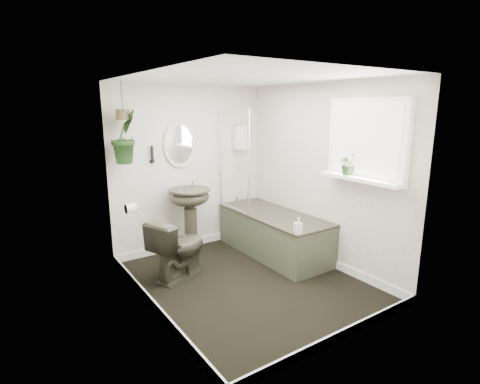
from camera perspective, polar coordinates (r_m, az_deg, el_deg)
floor at (r=4.53m, az=1.09°, el=-13.56°), size 2.30×2.80×0.02m
ceiling at (r=4.06m, az=1.24°, el=17.19°), size 2.30×2.80×0.02m
wall_back at (r=5.34m, az=-7.60°, el=3.56°), size 2.30×0.02×2.30m
wall_front at (r=3.13m, az=16.21°, el=-3.53°), size 2.30×0.02×2.30m
wall_left at (r=3.62m, az=-14.05°, el=-1.20°), size 0.02×2.80×2.30m
wall_right at (r=4.89m, az=12.36°, el=2.52°), size 0.02×2.80×2.30m
skirting at (r=4.50m, az=1.10°, el=-12.87°), size 2.30×2.80×0.10m
bathtub at (r=5.22m, az=5.17°, el=-6.32°), size 0.72×1.72×0.58m
bath_screen at (r=5.19m, az=-0.89°, el=4.86°), size 0.04×0.72×1.40m
shower_box at (r=5.63m, az=-0.02°, el=8.26°), size 0.20×0.10×0.35m
oval_mirror at (r=5.18m, az=-9.16°, el=7.14°), size 0.46×0.03×0.62m
wall_sconce at (r=5.03m, az=-13.22°, el=5.65°), size 0.04×0.04×0.22m
toilet_roll_holder at (r=4.34m, az=-16.33°, el=-2.40°), size 0.11×0.11×0.11m
window_recess at (r=4.32m, az=18.78°, el=7.49°), size 0.08×1.00×0.90m
window_sill at (r=4.32m, az=17.81°, el=1.93°), size 0.18×1.00×0.04m
window_blinds at (r=4.28m, az=18.41°, el=7.48°), size 0.01×0.86×0.76m
toilet at (r=4.55m, az=-9.30°, el=-8.33°), size 0.83×0.66×0.75m
pedestal_sink at (r=5.16m, az=-7.53°, el=-4.54°), size 0.60×0.53×0.94m
sill_plant at (r=4.41m, az=16.21°, el=4.15°), size 0.28×0.26×0.25m
hanging_plant at (r=4.70m, az=-17.21°, el=8.07°), size 0.45×0.45×0.64m
soap_bottle at (r=4.36m, az=8.86°, el=-5.08°), size 0.11×0.11×0.19m
hanging_pot at (r=4.69m, az=-17.43°, el=11.20°), size 0.16×0.16×0.12m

